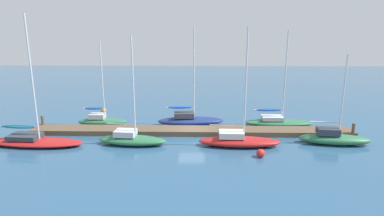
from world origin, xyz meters
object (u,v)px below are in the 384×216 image
sailboat_6 (334,138)px  mooring_buoy_red (261,153)px  sailboat_4 (238,140)px  sailboat_0 (33,140)px  mooring_buoy_orange (103,111)px  sailboat_1 (102,120)px  sailboat_5 (278,121)px  sailboat_2 (132,139)px  sailboat_3 (190,119)px

sailboat_6 → mooring_buoy_red: size_ratio=11.76×
sailboat_4 → sailboat_0: bearing=-177.8°
sailboat_0 → mooring_buoy_orange: size_ratio=16.04×
sailboat_1 → sailboat_5: (18.20, 0.43, -0.09)m
mooring_buoy_red → sailboat_5: bearing=68.6°
sailboat_1 → mooring_buoy_red: sailboat_1 is taller
sailboat_1 → sailboat_6: size_ratio=1.12×
sailboat_2 → mooring_buoy_orange: sailboat_2 is taller
sailboat_4 → mooring_buoy_red: bearing=-57.7°
sailboat_0 → sailboat_6: bearing=5.5°
sailboat_2 → sailboat_3: bearing=55.7°
sailboat_2 → mooring_buoy_red: (10.56, -2.56, -0.21)m
sailboat_2 → sailboat_5: sailboat_5 is taller
sailboat_4 → mooring_buoy_orange: bearing=146.1°
sailboat_0 → sailboat_5: size_ratio=1.13×
sailboat_6 → sailboat_2: bearing=-171.9°
sailboat_6 → sailboat_0: bearing=-171.7°
sailboat_2 → sailboat_5: 15.16m
sailboat_3 → sailboat_0: bearing=-158.6°
sailboat_2 → sailboat_4: 9.13m
sailboat_5 → sailboat_3: bearing=-178.7°
sailboat_0 → mooring_buoy_orange: (2.80, 10.70, -0.13)m
sailboat_2 → sailboat_6: sailboat_2 is taller
sailboat_6 → mooring_buoy_orange: sailboat_6 is taller
sailboat_3 → mooring_buoy_orange: sailboat_3 is taller
sailboat_1 → mooring_buoy_orange: 4.94m
sailboat_3 → sailboat_5: (9.10, 0.08, -0.11)m
sailboat_3 → sailboat_5: sailboat_3 is taller
sailboat_0 → mooring_buoy_red: (18.91, -2.22, -0.14)m
sailboat_3 → sailboat_6: size_ratio=1.27×
sailboat_1 → mooring_buoy_red: size_ratio=13.13×
sailboat_1 → sailboat_6: sailboat_1 is taller
sailboat_0 → sailboat_3: 14.59m
sailboat_0 → sailboat_2: bearing=5.9°
sailboat_0 → sailboat_2: sailboat_0 is taller
sailboat_4 → mooring_buoy_orange: 18.07m
sailboat_0 → sailboat_1: sailboat_0 is taller
sailboat_1 → sailboat_2: size_ratio=0.94×
mooring_buoy_orange → sailboat_4: bearing=-35.6°
sailboat_2 → sailboat_6: bearing=6.4°
sailboat_3 → mooring_buoy_red: size_ratio=14.95×
sailboat_4 → sailboat_5: (4.78, 6.18, -0.07)m
sailboat_4 → sailboat_6: bearing=6.3°
sailboat_3 → mooring_buoy_red: (5.74, -8.50, -0.26)m
sailboat_3 → sailboat_4: 7.48m
sailboat_5 → mooring_buoy_orange: 19.96m
sailboat_0 → sailboat_3: size_ratio=1.11×
sailboat_3 → sailboat_4: (4.32, -6.10, -0.04)m
sailboat_3 → mooring_buoy_orange: (-10.37, 4.42, -0.25)m
sailboat_2 → sailboat_4: size_ratio=0.92×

